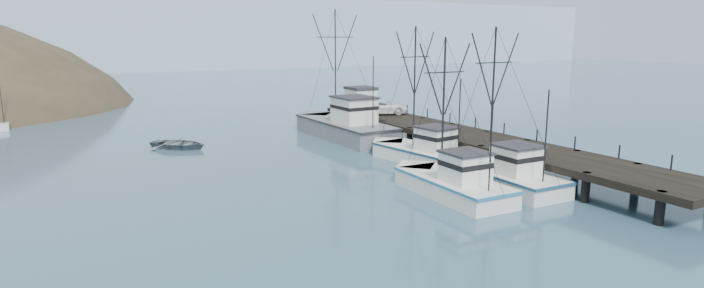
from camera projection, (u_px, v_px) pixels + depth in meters
name	position (u px, v px, depth m)	size (l,w,h in m)	color
ground	(457.00, 237.00, 29.52)	(400.00, 400.00, 0.00)	#30526C
pier	(465.00, 137.00, 49.57)	(6.00, 44.00, 2.00)	black
distant_ridge	(147.00, 69.00, 180.35)	(360.00, 40.00, 26.00)	#9EB2C6
trawler_near	(499.00, 174.00, 39.60)	(3.89, 11.48, 11.65)	white
trawler_mid	(450.00, 183.00, 37.34)	(3.88, 10.96, 10.94)	white
trawler_far	(422.00, 153.00, 47.03)	(5.15, 11.67, 11.81)	white
work_vessel	(343.00, 126.00, 58.36)	(5.33, 16.60, 13.76)	slate
pier_shed	(361.00, 98.00, 64.43)	(3.00, 3.20, 2.80)	silver
pickup_truck	(381.00, 107.00, 61.46)	(2.74, 5.93, 1.65)	white
motorboat	(179.00, 148.00, 52.94)	(3.99, 5.59, 1.16)	slate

